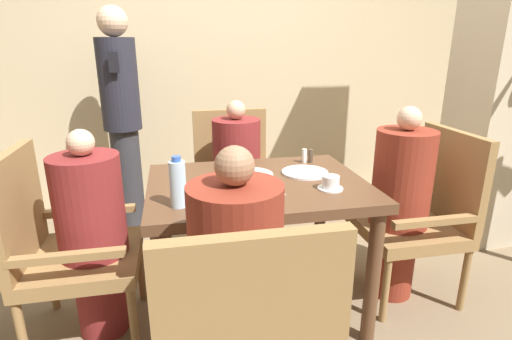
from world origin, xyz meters
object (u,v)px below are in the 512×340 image
object	(u,v)px
diner_in_left_chair	(93,234)
diner_in_right_chair	(400,203)
chair_right_side	(422,210)
glass_tall_mid	(234,195)
chair_far_side	(234,176)
chair_left_side	(61,243)
water_bottle	(178,183)
plate_main_right	(305,172)
bowl_small	(207,185)
plate_main_left	(250,175)
glass_tall_near	(228,186)
diner_in_near_chair	(237,297)
diner_in_far_chair	(237,178)
teacup_with_saucer	(331,183)
standing_host	(122,114)

from	to	relation	value
diner_in_left_chair	diner_in_right_chair	size ratio (longest dim) A/B	0.95
diner_in_left_chair	chair_right_side	xyz separation A→B (m)	(1.78, -0.00, -0.03)
diner_in_right_chair	glass_tall_mid	xyz separation A→B (m)	(-0.98, -0.32, 0.25)
chair_far_side	glass_tall_mid	world-z (taller)	chair_far_side
chair_left_side	glass_tall_mid	size ratio (longest dim) A/B	7.42
water_bottle	glass_tall_mid	distance (m)	0.25
plate_main_right	bowl_small	xyz separation A→B (m)	(-0.54, -0.13, 0.01)
plate_main_left	chair_right_side	bearing A→B (deg)	-5.69
plate_main_right	water_bottle	size ratio (longest dim) A/B	1.11
glass_tall_mid	glass_tall_near	bearing A→B (deg)	96.81
glass_tall_near	water_bottle	bearing A→B (deg)	-173.09
chair_left_side	diner_in_near_chair	distance (m)	1.01
plate_main_left	bowl_small	xyz separation A→B (m)	(-0.24, -0.15, 0.01)
chair_left_side	plate_main_right	distance (m)	1.27
chair_far_side	chair_left_side	bearing A→B (deg)	-139.21
plate_main_left	glass_tall_mid	world-z (taller)	glass_tall_mid
diner_in_far_chair	teacup_with_saucer	distance (m)	0.95
diner_in_right_chair	glass_tall_mid	bearing A→B (deg)	-161.86
bowl_small	chair_right_side	bearing A→B (deg)	2.23
chair_left_side	diner_in_right_chair	distance (m)	1.78
chair_left_side	diner_in_near_chair	world-z (taller)	diner_in_near_chair
diner_in_left_chair	diner_in_near_chair	distance (m)	0.91
chair_far_side	plate_main_left	bearing A→B (deg)	-91.78
plate_main_right	diner_in_right_chair	bearing A→B (deg)	-8.70
diner_in_far_chair	glass_tall_mid	xyz separation A→B (m)	(-0.17, -1.00, 0.27)
chair_right_side	standing_host	xyz separation A→B (m)	(-1.75, 1.32, 0.39)
chair_far_side	diner_in_far_chair	world-z (taller)	diner_in_far_chair
teacup_with_saucer	water_bottle	xyz separation A→B (m)	(-0.72, -0.07, 0.07)
diner_in_left_chair	chair_far_side	size ratio (longest dim) A/B	1.09
plate_main_left	teacup_with_saucer	world-z (taller)	teacup_with_saucer
chair_far_side	standing_host	xyz separation A→B (m)	(-0.79, 0.49, 0.39)
diner_in_far_chair	chair_left_side	bearing A→B (deg)	-144.76
glass_tall_mid	chair_left_side	bearing A→B (deg)	158.04
chair_right_side	plate_main_left	size ratio (longest dim) A/B	3.90
chair_left_side	glass_tall_mid	bearing A→B (deg)	-21.96
bowl_small	plate_main_left	bearing A→B (deg)	31.83
chair_far_side	glass_tall_near	bearing A→B (deg)	-99.74
plate_main_right	glass_tall_near	world-z (taller)	glass_tall_near
plate_main_left	bowl_small	distance (m)	0.28
diner_in_left_chair	teacup_with_saucer	bearing A→B (deg)	-8.81
diner_in_left_chair	diner_in_right_chair	bearing A→B (deg)	-0.00
plate_main_right	bowl_small	size ratio (longest dim) A/B	2.06
diner_in_right_chair	plate_main_right	xyz separation A→B (m)	(-0.54, 0.08, 0.19)
bowl_small	water_bottle	size ratio (longest dim) A/B	0.54
plate_main_left	plate_main_right	size ratio (longest dim) A/B	1.00
chair_right_side	diner_in_right_chair	xyz separation A→B (m)	(-0.15, 0.00, 0.06)
bowl_small	water_bottle	xyz separation A→B (m)	(-0.14, -0.20, 0.09)
chair_far_side	glass_tall_near	size ratio (longest dim) A/B	7.42
diner_in_right_chair	water_bottle	size ratio (longest dim) A/B	5.00
diner_in_far_chair	glass_tall_mid	bearing A→B (deg)	-99.49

